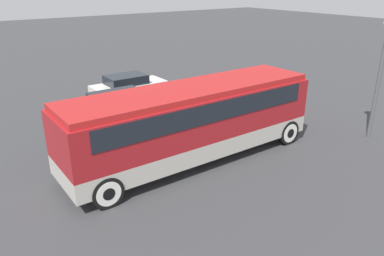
{
  "coord_description": "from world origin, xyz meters",
  "views": [
    {
      "loc": [
        -7.56,
        -10.51,
        6.46
      ],
      "look_at": [
        0.0,
        0.0,
        1.3
      ],
      "focal_mm": 35.0,
      "sensor_mm": 36.0,
      "label": 1
    }
  ],
  "objects_px": {
    "parked_car_near": "(128,86)",
    "parked_car_mid": "(121,106)",
    "lamp_post": "(382,61)",
    "tour_bus": "(194,116)"
  },
  "relations": [
    {
      "from": "parked_car_mid",
      "to": "parked_car_near",
      "type": "bearing_deg",
      "value": 57.77
    },
    {
      "from": "parked_car_mid",
      "to": "lamp_post",
      "type": "distance_m",
      "value": 11.72
    },
    {
      "from": "lamp_post",
      "to": "parked_car_near",
      "type": "bearing_deg",
      "value": 117.34
    },
    {
      "from": "tour_bus",
      "to": "parked_car_near",
      "type": "height_order",
      "value": "tour_bus"
    },
    {
      "from": "parked_car_near",
      "to": "parked_car_mid",
      "type": "xyz_separation_m",
      "value": [
        -2.02,
        -3.21,
        0.04
      ]
    },
    {
      "from": "tour_bus",
      "to": "parked_car_mid",
      "type": "distance_m",
      "value": 5.59
    },
    {
      "from": "tour_bus",
      "to": "lamp_post",
      "type": "xyz_separation_m",
      "value": [
        7.51,
        -2.73,
        1.63
      ]
    },
    {
      "from": "parked_car_mid",
      "to": "lamp_post",
      "type": "relative_size",
      "value": 0.94
    },
    {
      "from": "tour_bus",
      "to": "lamp_post",
      "type": "height_order",
      "value": "lamp_post"
    },
    {
      "from": "lamp_post",
      "to": "tour_bus",
      "type": "bearing_deg",
      "value": 160.01
    }
  ]
}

